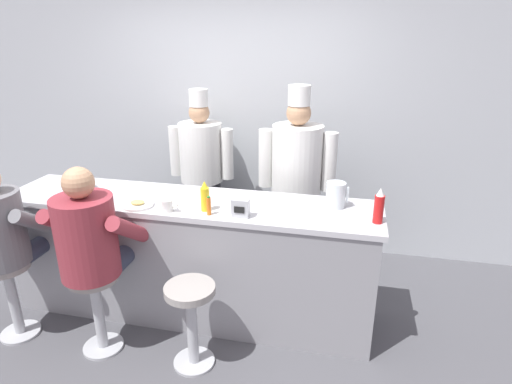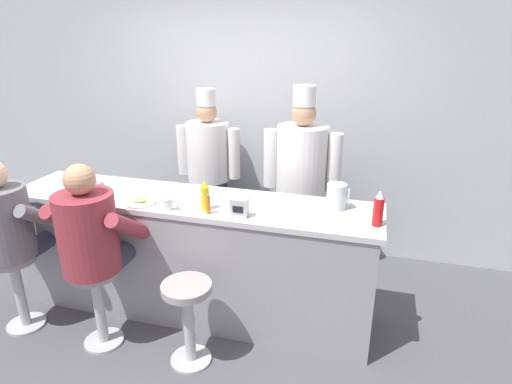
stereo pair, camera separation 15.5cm
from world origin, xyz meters
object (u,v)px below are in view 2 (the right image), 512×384
cook_in_whites_near (209,165)px  ketchup_bottle_red (378,209)px  mustard_bottle_yellow (205,196)px  diner_seated_maroon (92,237)px  cook_in_whites_far (301,177)px  water_pitcher_clear (337,196)px  coffee_mug_white (168,204)px  hot_sauce_bottle_orange (208,205)px  empty_stool_round (188,310)px  breakfast_plate (140,202)px  napkin_dispenser_chrome (239,208)px  diner_seated_grey (8,227)px  cereal_bowl (89,182)px

cook_in_whites_near → ketchup_bottle_red: bearing=-34.9°
ketchup_bottle_red → mustard_bottle_yellow: ketchup_bottle_red is taller
diner_seated_maroon → cook_in_whites_far: bearing=47.8°
water_pitcher_clear → diner_seated_maroon: diner_seated_maroon is taller
ketchup_bottle_red → coffee_mug_white: size_ratio=1.91×
hot_sauce_bottle_orange → empty_stool_round: bearing=-95.0°
breakfast_plate → napkin_dispenser_chrome: napkin_dispenser_chrome is taller
diner_seated_grey → diner_seated_maroon: bearing=0.2°
ketchup_bottle_red → water_pitcher_clear: size_ratio=1.32×
cook_in_whites_far → coffee_mug_white: bearing=-127.4°
ketchup_bottle_red → breakfast_plate: (-1.68, -0.09, -0.10)m
cook_in_whites_far → breakfast_plate: bearing=-136.3°
napkin_dispenser_chrome → empty_stool_round: (-0.25, -0.37, -0.63)m
water_pitcher_clear → hot_sauce_bottle_orange: bearing=-158.2°
ketchup_bottle_red → diner_seated_grey: (-2.56, -0.44, -0.26)m
ketchup_bottle_red → hot_sauce_bottle_orange: size_ratio=1.80×
diner_seated_grey → diner_seated_maroon: (0.70, 0.00, 0.02)m
coffee_mug_white → cook_in_whites_near: size_ratio=0.08×
mustard_bottle_yellow → napkin_dispenser_chrome: size_ratio=1.71×
hot_sauce_bottle_orange → cook_in_whites_far: cook_in_whites_far is taller
cook_in_whites_near → empty_stool_round: bearing=-73.6°
water_pitcher_clear → cook_in_whites_far: 0.78m
cook_in_whites_far → mustard_bottle_yellow: bearing=-119.0°
hot_sauce_bottle_orange → diner_seated_maroon: 0.82m
coffee_mug_white → mustard_bottle_yellow: bearing=15.8°
mustard_bottle_yellow → breakfast_plate: size_ratio=0.96×
mustard_bottle_yellow → cereal_bowl: size_ratio=1.31×
empty_stool_round → cook_in_whites_near: bearing=106.4°
diner_seated_grey → diner_seated_maroon: size_ratio=0.97×
napkin_dispenser_chrome → hot_sauce_bottle_orange: bearing=-175.5°
water_pitcher_clear → diner_seated_grey: size_ratio=0.14×
ketchup_bottle_red → empty_stool_round: bearing=-157.7°
mustard_bottle_yellow → breakfast_plate: bearing=-175.8°
cereal_bowl → cook_in_whites_far: cook_in_whites_far is taller
napkin_dispenser_chrome → cook_in_whites_near: 1.44m
ketchup_bottle_red → hot_sauce_bottle_orange: ketchup_bottle_red is taller
hot_sauce_bottle_orange → cereal_bowl: (-1.15, 0.27, -0.04)m
diner_seated_maroon → water_pitcher_clear: bearing=22.6°
napkin_dispenser_chrome → diner_seated_grey: size_ratio=0.10×
diner_seated_grey → breakfast_plate: bearing=21.7°
napkin_dispenser_chrome → diner_seated_maroon: (-0.95, -0.34, -0.19)m
napkin_dispenser_chrome → diner_seated_maroon: 1.03m
hot_sauce_bottle_orange → water_pitcher_clear: (0.84, 0.34, 0.03)m
coffee_mug_white → cook_in_whites_near: (-0.20, 1.26, -0.11)m
mustard_bottle_yellow → hot_sauce_bottle_orange: mustard_bottle_yellow is taller
mustard_bottle_yellow → diner_seated_grey: (-1.38, -0.39, -0.25)m
napkin_dispenser_chrome → mustard_bottle_yellow: bearing=169.4°
mustard_bottle_yellow → cook_in_whites_near: 1.29m
water_pitcher_clear → cook_in_whites_near: 1.64m
mustard_bottle_yellow → napkin_dispenser_chrome: bearing=-10.6°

